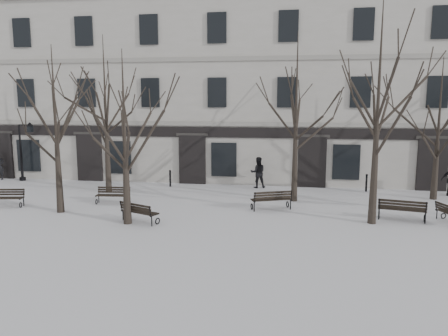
% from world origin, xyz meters
% --- Properties ---
extents(ground, '(100.00, 100.00, 0.00)m').
position_xyz_m(ground, '(0.00, 0.00, 0.00)').
color(ground, silver).
rests_on(ground, ground).
extents(building, '(40.40, 10.20, 11.40)m').
position_xyz_m(building, '(0.00, 12.96, 5.52)').
color(building, '#B9B3AB').
rests_on(building, ground).
extents(tree_0, '(5.12, 5.12, 7.31)m').
position_xyz_m(tree_0, '(-7.86, 0.46, 4.57)').
color(tree_0, black).
rests_on(tree_0, ground).
extents(tree_1, '(4.85, 4.85, 6.93)m').
position_xyz_m(tree_1, '(-4.22, -0.82, 4.33)').
color(tree_1, black).
rests_on(tree_1, ground).
extents(tree_2, '(6.24, 6.24, 8.91)m').
position_xyz_m(tree_2, '(5.61, 0.71, 5.57)').
color(tree_2, black).
rests_on(tree_2, ground).
extents(tree_4, '(5.83, 5.83, 8.33)m').
position_xyz_m(tree_4, '(-7.50, 4.91, 5.21)').
color(tree_4, black).
rests_on(tree_4, ground).
extents(tree_5, '(5.73, 5.73, 8.18)m').
position_xyz_m(tree_5, '(2.50, 4.27, 5.11)').
color(tree_5, black).
rests_on(tree_5, ground).
extents(tree_6, '(4.95, 4.95, 7.07)m').
position_xyz_m(tree_6, '(9.48, 5.73, 4.42)').
color(tree_6, black).
rests_on(tree_6, ground).
extents(bench_0, '(1.72, 0.87, 0.83)m').
position_xyz_m(bench_0, '(-10.94, 1.03, 0.45)').
color(bench_0, black).
rests_on(bench_0, ground).
extents(bench_1, '(1.78, 1.26, 0.86)m').
position_xyz_m(bench_1, '(-3.81, -0.63, 0.47)').
color(bench_1, black).
rests_on(bench_1, ground).
extents(bench_2, '(1.96, 1.07, 0.94)m').
position_xyz_m(bench_2, '(6.89, 1.25, 0.51)').
color(bench_2, black).
rests_on(bench_2, ground).
extents(bench_3, '(1.65, 0.72, 0.81)m').
position_xyz_m(bench_3, '(-6.18, 2.38, 0.44)').
color(bench_3, black).
rests_on(bench_3, ground).
extents(bench_4, '(1.93, 1.30, 0.93)m').
position_xyz_m(bench_4, '(1.48, 2.30, 0.50)').
color(bench_4, black).
rests_on(bench_4, ground).
extents(lamp_post, '(1.13, 0.42, 3.62)m').
position_xyz_m(lamp_post, '(-13.97, 7.34, 2.09)').
color(lamp_post, black).
rests_on(lamp_post, ground).
extents(bollard_a, '(0.13, 0.13, 0.98)m').
position_xyz_m(bollard_a, '(-4.58, 6.83, 0.53)').
color(bollard_a, black).
rests_on(bollard_a, ground).
extents(bollard_b, '(0.13, 0.13, 0.98)m').
position_xyz_m(bollard_b, '(6.43, 7.16, 0.52)').
color(bollard_b, black).
rests_on(bollard_b, ground).
extents(pedestrian_a, '(0.74, 0.61, 1.72)m').
position_xyz_m(pedestrian_a, '(-15.84, 7.39, 0.00)').
color(pedestrian_a, black).
rests_on(pedestrian_a, ground).
extents(pedestrian_b, '(0.98, 0.83, 1.77)m').
position_xyz_m(pedestrian_b, '(0.46, 7.32, 0.00)').
color(pedestrian_b, black).
rests_on(pedestrian_b, ground).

